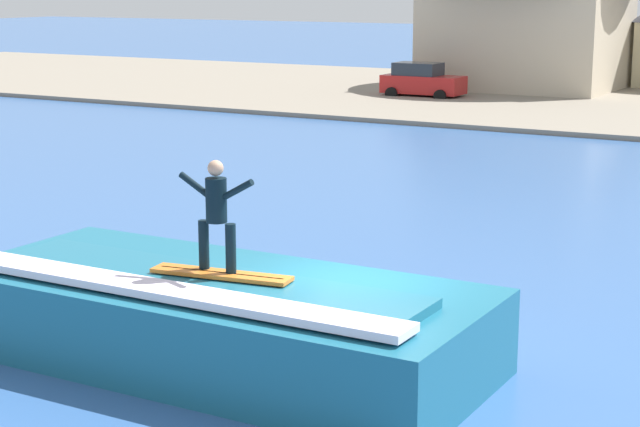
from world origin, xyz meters
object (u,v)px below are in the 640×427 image
wave_crest (218,319)px  house_with_chimney (527,14)px  surfer (216,209)px  car_near_shore (422,81)px  surfboard (221,274)px

wave_crest → house_with_chimney: house_with_chimney is taller
wave_crest → surfer: 1.82m
wave_crest → car_near_shore: 39.21m
surfboard → surfer: 0.98m
surfboard → surfer: size_ratio=1.33×
surfboard → surfer: bearing=152.2°
wave_crest → car_near_shore: (-13.28, 36.89, 0.24)m
surfer → wave_crest: bearing=129.0°
house_with_chimney → wave_crest: bearing=-76.9°
surfer → car_near_shore: bearing=109.9°
wave_crest → house_with_chimney: (-10.14, 43.58, 3.44)m
surfer → surfboard: bearing=-27.8°
surfboard → car_near_shore: (-13.55, 37.15, -0.58)m
wave_crest → surfboard: size_ratio=3.75×
car_near_shore → house_with_chimney: (3.13, 6.69, 3.20)m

